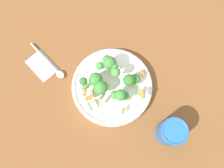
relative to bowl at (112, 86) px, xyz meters
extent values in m
plane|color=brown|center=(0.00, 0.00, -0.02)|extent=(3.00, 3.00, 0.00)
cylinder|color=white|center=(0.00, 0.00, 0.00)|extent=(0.29, 0.29, 0.03)
torus|color=white|center=(0.00, 0.00, 0.01)|extent=(0.29, 0.29, 0.01)
cylinder|color=#8CB766|center=(0.04, -0.04, 0.03)|extent=(0.02, 0.02, 0.02)
sphere|color=#3D8438|center=(0.04, -0.04, 0.05)|extent=(0.05, 0.05, 0.05)
cylinder|color=#8CB766|center=(0.04, 0.00, 0.03)|extent=(0.02, 0.02, 0.02)
sphere|color=#3D8438|center=(0.04, 0.00, 0.06)|extent=(0.05, 0.05, 0.05)
cylinder|color=#8CB766|center=(-0.05, 0.02, 0.04)|extent=(0.01, 0.01, 0.01)
sphere|color=#33722D|center=(-0.05, 0.02, 0.07)|extent=(0.04, 0.04, 0.04)
cylinder|color=#8CB766|center=(-0.02, -0.07, 0.05)|extent=(0.01, 0.01, 0.02)
sphere|color=#3D8438|center=(-0.02, -0.07, 0.07)|extent=(0.03, 0.03, 0.03)
cylinder|color=#8CB766|center=(0.02, 0.05, 0.05)|extent=(0.01, 0.01, 0.01)
sphere|color=#3D8438|center=(0.02, 0.05, 0.07)|extent=(0.03, 0.03, 0.03)
cylinder|color=#8CB766|center=(-0.02, -0.06, 0.04)|extent=(0.02, 0.02, 0.02)
sphere|color=#3D8438|center=(-0.02, -0.06, 0.07)|extent=(0.05, 0.05, 0.05)
cylinder|color=#8CB766|center=(0.01, -0.07, 0.03)|extent=(0.01, 0.01, 0.01)
sphere|color=#479342|center=(0.01, -0.07, 0.05)|extent=(0.03, 0.03, 0.03)
cylinder|color=#8CB766|center=(-0.01, 0.06, 0.03)|extent=(0.01, 0.01, 0.01)
sphere|color=#3D8438|center=(-0.01, 0.06, 0.05)|extent=(0.03, 0.03, 0.03)
cylinder|color=#8CB766|center=(-0.02, -0.02, 0.06)|extent=(0.01, 0.01, 0.02)
sphere|color=#479342|center=(-0.02, -0.02, 0.08)|extent=(0.03, 0.03, 0.03)
cylinder|color=#8CB766|center=(-0.08, 0.03, 0.02)|extent=(0.01, 0.01, 0.01)
sphere|color=#479342|center=(-0.08, 0.03, 0.05)|extent=(0.04, 0.04, 0.04)
cylinder|color=#8CB766|center=(0.08, -0.04, 0.05)|extent=(0.01, 0.01, 0.01)
sphere|color=#33722D|center=(0.08, -0.04, 0.07)|extent=(0.03, 0.03, 0.03)
cylinder|color=#8CB766|center=(-0.03, -0.04, 0.05)|extent=(0.01, 0.01, 0.01)
sphere|color=#479342|center=(-0.03, -0.04, 0.07)|extent=(0.03, 0.03, 0.03)
cylinder|color=#8CB766|center=(0.00, 0.06, 0.05)|extent=(0.01, 0.01, 0.02)
sphere|color=#3D8438|center=(0.00, 0.06, 0.07)|extent=(0.04, 0.04, 0.04)
cylinder|color=orange|center=(-0.11, 0.02, 0.03)|extent=(0.01, 0.02, 0.01)
cylinder|color=#729E4C|center=(0.10, 0.04, 0.04)|extent=(0.01, 0.03, 0.01)
cylinder|color=beige|center=(0.06, 0.04, 0.04)|extent=(0.03, 0.02, 0.01)
cylinder|color=orange|center=(-0.07, 0.09, 0.06)|extent=(0.02, 0.03, 0.01)
cylinder|color=beige|center=(0.09, 0.02, 0.05)|extent=(0.02, 0.02, 0.01)
cylinder|color=#729E4C|center=(0.08, -0.01, 0.03)|extent=(0.02, 0.02, 0.01)
cylinder|color=orange|center=(0.09, 0.01, 0.03)|extent=(0.03, 0.02, 0.01)
cylinder|color=orange|center=(0.01, 0.10, 0.04)|extent=(0.02, 0.02, 0.01)
cylinder|color=beige|center=(0.01, -0.01, 0.03)|extent=(0.02, 0.02, 0.01)
cylinder|color=beige|center=(-0.02, 0.07, 0.03)|extent=(0.02, 0.02, 0.01)
cylinder|color=#729E4C|center=(0.09, -0.04, 0.02)|extent=(0.03, 0.02, 0.01)
cylinder|color=beige|center=(-0.01, 0.06, 0.03)|extent=(0.02, 0.02, 0.01)
cylinder|color=orange|center=(0.10, -0.01, 0.05)|extent=(0.02, 0.02, 0.01)
cylinder|color=#729E4C|center=(-0.07, 0.07, 0.04)|extent=(0.03, 0.03, 0.01)
cylinder|color=beige|center=(-0.07, 0.03, 0.03)|extent=(0.02, 0.03, 0.01)
cylinder|color=#2366B2|center=(-0.09, 0.24, 0.03)|extent=(0.09, 0.09, 0.10)
torus|color=#2366B2|center=(-0.09, 0.24, 0.08)|extent=(0.09, 0.09, 0.01)
cube|color=#B2BCC6|center=(0.19, -0.21, -0.02)|extent=(0.10, 0.13, 0.01)
cylinder|color=silver|center=(0.17, -0.23, -0.01)|extent=(0.05, 0.16, 0.01)
ellipsoid|color=silver|center=(0.15, -0.14, -0.01)|extent=(0.03, 0.04, 0.01)
camera|label=1|loc=(0.10, 0.19, 0.76)|focal=35.00mm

